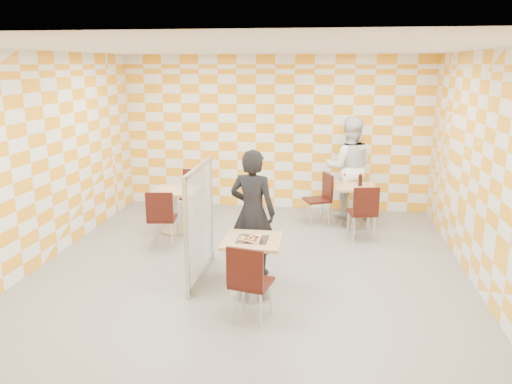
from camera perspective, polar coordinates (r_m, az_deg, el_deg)
room_shell at (r=6.97m, az=-0.42°, el=3.51°), size 7.00×7.00×7.00m
main_table at (r=6.18m, az=-0.41°, el=-7.51°), size 0.70×0.70×0.75m
second_table at (r=8.96m, az=11.17°, el=-0.79°), size 0.70×0.70×0.75m
empty_table at (r=8.63m, az=-9.19°, el=-1.29°), size 0.70×0.70×0.75m
chair_main_front at (r=5.54m, az=-0.87°, el=-9.83°), size 0.50×0.51×0.92m
chair_second_front at (r=8.26m, az=12.22°, el=-1.89°), size 0.50×0.51×0.92m
chair_second_side at (r=9.02m, az=7.53°, el=-0.30°), size 0.56×0.55×0.92m
chair_empty_near at (r=7.91m, az=-10.79°, el=-2.55°), size 0.47×0.48×0.92m
chair_empty_far at (r=9.33m, az=-7.16°, el=0.20°), size 0.45×0.46×0.92m
partition at (r=6.66m, az=-6.45°, el=-3.39°), size 0.08×1.38×1.55m
man_dark at (r=6.75m, az=-0.39°, el=-2.37°), size 0.70×0.53×1.74m
man_white at (r=9.46m, az=10.60°, el=2.75°), size 0.94×0.75×1.89m
pizza_on_foil at (r=6.08m, az=-0.44°, el=-5.30°), size 0.40×0.40×0.04m
sport_bottle at (r=8.93m, az=10.10°, el=1.39°), size 0.06×0.06×0.20m
soda_bottle at (r=8.89m, az=11.83°, el=1.33°), size 0.07×0.07×0.23m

